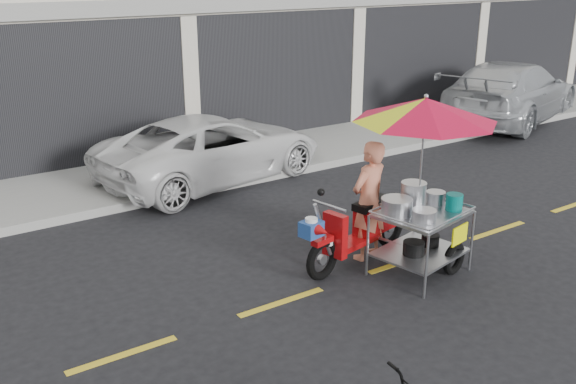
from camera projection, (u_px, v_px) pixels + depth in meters
ground at (402, 262)px, 8.84m from camera, size 90.00×90.00×0.00m
sidewalk at (215, 162)px, 13.12m from camera, size 45.00×3.00×0.15m
centerline at (402, 262)px, 8.84m from camera, size 42.00×0.10×0.01m
white_pickup at (212, 148)px, 12.07m from camera, size 4.76×2.81×1.24m
silver_pickup at (511, 92)px, 16.59m from camera, size 5.79×3.76×1.56m
food_vendor_rig at (403, 160)px, 8.25m from camera, size 2.65×2.15×2.39m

